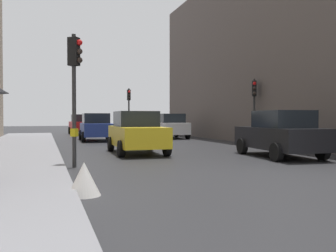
{
  "coord_description": "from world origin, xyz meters",
  "views": [
    {
      "loc": [
        -5.85,
        -8.12,
        1.51
      ],
      "look_at": [
        -0.19,
        9.08,
        1.09
      ],
      "focal_mm": 40.22,
      "sensor_mm": 36.0,
      "label": 1
    }
  ],
  "objects_px": {
    "car_blue_van": "(96,127)",
    "traffic_light_near_right": "(75,76)",
    "car_green_estate": "(130,123)",
    "car_white_compact": "(170,126)",
    "car_yellow_taxi": "(137,132)",
    "car_dark_suv": "(280,134)",
    "car_red_sedan": "(82,124)",
    "traffic_light_far_median": "(129,103)",
    "warning_sign_triangle": "(84,179)",
    "traffic_light_mid_street": "(254,99)"
  },
  "relations": [
    {
      "from": "traffic_light_far_median",
      "to": "traffic_light_mid_street",
      "type": "xyz_separation_m",
      "value": [
        4.48,
        -11.31,
        -0.14
      ]
    },
    {
      "from": "warning_sign_triangle",
      "to": "car_green_estate",
      "type": "bearing_deg",
      "value": 75.94
    },
    {
      "from": "car_white_compact",
      "to": "car_red_sedan",
      "type": "distance_m",
      "value": 9.75
    },
    {
      "from": "traffic_light_far_median",
      "to": "car_red_sedan",
      "type": "xyz_separation_m",
      "value": [
        -3.22,
        4.52,
        -1.74
      ]
    },
    {
      "from": "car_blue_van",
      "to": "car_red_sedan",
      "type": "distance_m",
      "value": 9.35
    },
    {
      "from": "car_green_estate",
      "to": "car_dark_suv",
      "type": "distance_m",
      "value": 25.17
    },
    {
      "from": "car_dark_suv",
      "to": "warning_sign_triangle",
      "type": "xyz_separation_m",
      "value": [
        -7.76,
        -4.84,
        -0.55
      ]
    },
    {
      "from": "car_green_estate",
      "to": "car_yellow_taxi",
      "type": "bearing_deg",
      "value": -101.72
    },
    {
      "from": "traffic_light_mid_street",
      "to": "car_white_compact",
      "type": "height_order",
      "value": "traffic_light_mid_street"
    },
    {
      "from": "car_yellow_taxi",
      "to": "car_dark_suv",
      "type": "bearing_deg",
      "value": -33.44
    },
    {
      "from": "car_blue_van",
      "to": "car_red_sedan",
      "type": "bearing_deg",
      "value": 90.08
    },
    {
      "from": "traffic_light_near_right",
      "to": "car_yellow_taxi",
      "type": "relative_size",
      "value": 0.94
    },
    {
      "from": "traffic_light_near_right",
      "to": "warning_sign_triangle",
      "type": "xyz_separation_m",
      "value": [
        -0.15,
        -4.25,
        -2.42
      ]
    },
    {
      "from": "car_blue_van",
      "to": "car_white_compact",
      "type": "bearing_deg",
      "value": 13.22
    },
    {
      "from": "car_green_estate",
      "to": "warning_sign_triangle",
      "type": "xyz_separation_m",
      "value": [
        -7.51,
        -30.0,
        -0.55
      ]
    },
    {
      "from": "traffic_light_near_right",
      "to": "car_green_estate",
      "type": "relative_size",
      "value": 0.93
    },
    {
      "from": "warning_sign_triangle",
      "to": "car_white_compact",
      "type": "bearing_deg",
      "value": 66.74
    },
    {
      "from": "traffic_light_far_median",
      "to": "car_dark_suv",
      "type": "height_order",
      "value": "traffic_light_far_median"
    },
    {
      "from": "car_green_estate",
      "to": "traffic_light_near_right",
      "type": "bearing_deg",
      "value": -105.95
    },
    {
      "from": "car_green_estate",
      "to": "car_blue_van",
      "type": "relative_size",
      "value": 1.01
    },
    {
      "from": "car_blue_van",
      "to": "warning_sign_triangle",
      "type": "xyz_separation_m",
      "value": [
        -2.45,
        -17.11,
        -0.55
      ]
    },
    {
      "from": "car_yellow_taxi",
      "to": "warning_sign_triangle",
      "type": "bearing_deg",
      "value": -110.22
    },
    {
      "from": "car_white_compact",
      "to": "traffic_light_far_median",
      "type": "bearing_deg",
      "value": 122.47
    },
    {
      "from": "traffic_light_far_median",
      "to": "car_white_compact",
      "type": "xyz_separation_m",
      "value": [
        2.25,
        -3.54,
        -1.74
      ]
    },
    {
      "from": "traffic_light_far_median",
      "to": "car_yellow_taxi",
      "type": "bearing_deg",
      "value": -100.97
    },
    {
      "from": "car_white_compact",
      "to": "car_blue_van",
      "type": "height_order",
      "value": "same"
    },
    {
      "from": "traffic_light_far_median",
      "to": "car_blue_van",
      "type": "bearing_deg",
      "value": -123.58
    },
    {
      "from": "car_blue_van",
      "to": "traffic_light_near_right",
      "type": "bearing_deg",
      "value": -100.12
    },
    {
      "from": "traffic_light_far_median",
      "to": "car_white_compact",
      "type": "relative_size",
      "value": 0.89
    },
    {
      "from": "car_green_estate",
      "to": "car_white_compact",
      "type": "relative_size",
      "value": 1.01
    },
    {
      "from": "traffic_light_mid_street",
      "to": "car_dark_suv",
      "type": "relative_size",
      "value": 0.83
    },
    {
      "from": "car_blue_van",
      "to": "warning_sign_triangle",
      "type": "relative_size",
      "value": 6.53
    },
    {
      "from": "traffic_light_mid_street",
      "to": "warning_sign_triangle",
      "type": "height_order",
      "value": "traffic_light_mid_street"
    },
    {
      "from": "car_red_sedan",
      "to": "warning_sign_triangle",
      "type": "height_order",
      "value": "car_red_sedan"
    },
    {
      "from": "car_green_estate",
      "to": "car_white_compact",
      "type": "height_order",
      "value": "same"
    },
    {
      "from": "car_blue_van",
      "to": "traffic_light_mid_street",
      "type": "bearing_deg",
      "value": -40.16
    },
    {
      "from": "car_yellow_taxi",
      "to": "car_dark_suv",
      "type": "height_order",
      "value": "same"
    },
    {
      "from": "traffic_light_far_median",
      "to": "car_dark_suv",
      "type": "relative_size",
      "value": 0.88
    },
    {
      "from": "traffic_light_far_median",
      "to": "traffic_light_mid_street",
      "type": "height_order",
      "value": "traffic_light_far_median"
    },
    {
      "from": "warning_sign_triangle",
      "to": "car_dark_suv",
      "type": "bearing_deg",
      "value": 31.93
    },
    {
      "from": "traffic_light_mid_street",
      "to": "car_yellow_taxi",
      "type": "bearing_deg",
      "value": -160.0
    },
    {
      "from": "traffic_light_near_right",
      "to": "car_red_sedan",
      "type": "height_order",
      "value": "traffic_light_near_right"
    },
    {
      "from": "car_red_sedan",
      "to": "warning_sign_triangle",
      "type": "xyz_separation_m",
      "value": [
        -2.43,
        -26.46,
        -0.55
      ]
    },
    {
      "from": "traffic_light_far_median",
      "to": "car_white_compact",
      "type": "distance_m",
      "value": 4.54
    },
    {
      "from": "traffic_light_near_right",
      "to": "car_green_estate",
      "type": "height_order",
      "value": "traffic_light_near_right"
    },
    {
      "from": "car_green_estate",
      "to": "car_white_compact",
      "type": "distance_m",
      "value": 11.62
    },
    {
      "from": "traffic_light_far_median",
      "to": "car_dark_suv",
      "type": "xyz_separation_m",
      "value": [
        2.11,
        -17.1,
        -1.74
      ]
    },
    {
      "from": "car_red_sedan",
      "to": "traffic_light_mid_street",
      "type": "bearing_deg",
      "value": -64.08
    },
    {
      "from": "traffic_light_far_median",
      "to": "warning_sign_triangle",
      "type": "relative_size",
      "value": 5.83
    },
    {
      "from": "car_dark_suv",
      "to": "car_blue_van",
      "type": "xyz_separation_m",
      "value": [
        -5.32,
        12.27,
        0.0
      ]
    }
  ]
}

